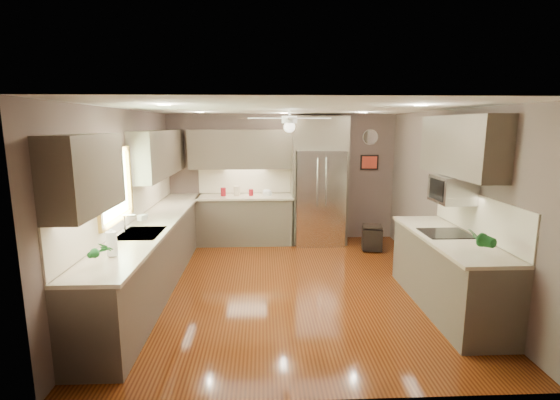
{
  "coord_description": "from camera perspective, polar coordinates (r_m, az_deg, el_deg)",
  "views": [
    {
      "loc": [
        -0.38,
        -5.54,
        2.29
      ],
      "look_at": [
        -0.12,
        0.6,
        1.15
      ],
      "focal_mm": 26.0,
      "sensor_mm": 36.0,
      "label": 1
    }
  ],
  "objects": [
    {
      "name": "ceiling_fan",
      "position": [
        5.85,
        1.33,
        10.96
      ],
      "size": [
        1.18,
        1.18,
        0.32
      ],
      "color": "white",
      "rests_on": "ceiling"
    },
    {
      "name": "wall_front",
      "position": [
        3.23,
        4.54,
        -8.23
      ],
      "size": [
        4.5,
        0.0,
        4.5
      ],
      "primitive_type": "plane",
      "rotation": [
        -1.57,
        0.0,
        0.0
      ],
      "color": "brown",
      "rests_on": "ground"
    },
    {
      "name": "microwave",
      "position": [
        5.6,
        23.09,
        1.38
      ],
      "size": [
        0.43,
        0.55,
        0.34
      ],
      "color": "silver",
      "rests_on": "wall_right"
    },
    {
      "name": "bowl",
      "position": [
        7.85,
        -1.82,
        0.8
      ],
      "size": [
        0.24,
        0.24,
        0.05
      ],
      "primitive_type": "imported",
      "rotation": [
        0.0,
        0.0,
        -0.35
      ],
      "color": "beige",
      "rests_on": "back_run"
    },
    {
      "name": "right_run",
      "position": [
        5.57,
        22.54,
        -9.2
      ],
      "size": [
        0.7,
        2.2,
        1.45
      ],
      "color": "#4D4438",
      "rests_on": "ground"
    },
    {
      "name": "wall_right",
      "position": [
        6.22,
        22.65,
        0.1
      ],
      "size": [
        0.0,
        5.0,
        5.0
      ],
      "primitive_type": "plane",
      "rotation": [
        1.57,
        0.0,
        -1.57
      ],
      "color": "brown",
      "rests_on": "ground"
    },
    {
      "name": "window",
      "position": [
        5.41,
        -22.29,
        1.9
      ],
      "size": [
        0.05,
        1.12,
        0.92
      ],
      "color": "#BFF2B2",
      "rests_on": "wall_left"
    },
    {
      "name": "potted_plant_left",
      "position": [
        4.3,
        -23.86,
        -6.54
      ],
      "size": [
        0.18,
        0.15,
        0.3
      ],
      "primitive_type": "imported",
      "rotation": [
        0.0,
        0.0,
        -0.3
      ],
      "color": "#195A21",
      "rests_on": "left_run"
    },
    {
      "name": "sink",
      "position": [
        5.45,
        -18.95,
        -4.74
      ],
      "size": [
        0.5,
        0.7,
        0.32
      ],
      "color": "silver",
      "rests_on": "left_run"
    },
    {
      "name": "soap_bottle",
      "position": [
        5.93,
        -18.79,
        -2.31
      ],
      "size": [
        0.1,
        0.11,
        0.17
      ],
      "primitive_type": "imported",
      "rotation": [
        0.0,
        0.0,
        -0.43
      ],
      "color": "white",
      "rests_on": "left_run"
    },
    {
      "name": "potted_plant_right",
      "position": [
        4.75,
        26.43,
        -4.91
      ],
      "size": [
        0.23,
        0.21,
        0.35
      ],
      "primitive_type": "imported",
      "rotation": [
        0.0,
        0.0,
        0.4
      ],
      "color": "#195A21",
      "rests_on": "right_run"
    },
    {
      "name": "paper_towel",
      "position": [
        4.55,
        -22.59,
        -5.68
      ],
      "size": [
        0.11,
        0.11,
        0.27
      ],
      "color": "white",
      "rests_on": "left_run"
    },
    {
      "name": "ceiling",
      "position": [
        5.55,
        1.54,
        12.71
      ],
      "size": [
        5.0,
        5.0,
        0.0
      ],
      "primitive_type": "plane",
      "rotation": [
        3.14,
        0.0,
        0.0
      ],
      "color": "white",
      "rests_on": "ground"
    },
    {
      "name": "recessed_lights",
      "position": [
        5.95,
        0.88,
        12.51
      ],
      "size": [
        2.84,
        3.14,
        0.01
      ],
      "color": "white",
      "rests_on": "ceiling"
    },
    {
      "name": "left_run",
      "position": [
        6.17,
        -17.23,
        -6.96
      ],
      "size": [
        0.65,
        4.7,
        1.45
      ],
      "color": "#4D4438",
      "rests_on": "ground"
    },
    {
      "name": "refrigerator",
      "position": [
        7.85,
        5.51,
        2.42
      ],
      "size": [
        1.06,
        0.75,
        2.45
      ],
      "color": "silver",
      "rests_on": "ground"
    },
    {
      "name": "wall_back",
      "position": [
        8.11,
        0.27,
        3.17
      ],
      "size": [
        4.5,
        0.0,
        4.5
      ],
      "primitive_type": "plane",
      "rotation": [
        1.57,
        0.0,
        0.0
      ],
      "color": "brown",
      "rests_on": "ground"
    },
    {
      "name": "framed_print",
      "position": [
        8.33,
        12.45,
        5.19
      ],
      "size": [
        0.36,
        0.03,
        0.3
      ],
      "color": "black",
      "rests_on": "wall_back"
    },
    {
      "name": "wall_left",
      "position": [
        5.93,
        -20.75,
        -0.24
      ],
      "size": [
        0.0,
        5.0,
        5.0
      ],
      "primitive_type": "plane",
      "rotation": [
        1.57,
        0.0,
        1.57
      ],
      "color": "brown",
      "rests_on": "ground"
    },
    {
      "name": "wall_clock",
      "position": [
        8.3,
        12.58,
        8.63
      ],
      "size": [
        0.3,
        0.03,
        0.3
      ],
      "color": "white",
      "rests_on": "wall_back"
    },
    {
      "name": "back_run",
      "position": [
        7.95,
        -4.86,
        -2.62
      ],
      "size": [
        1.85,
        0.65,
        1.45
      ],
      "color": "#4D4438",
      "rests_on": "ground"
    },
    {
      "name": "canister_a",
      "position": [
        7.86,
        -7.98,
        1.14
      ],
      "size": [
        0.12,
        0.12,
        0.16
      ],
      "primitive_type": "cylinder",
      "rotation": [
        0.0,
        0.0,
        0.18
      ],
      "color": "maroon",
      "rests_on": "back_run"
    },
    {
      "name": "canister_c",
      "position": [
        7.84,
        -6.1,
        1.23
      ],
      "size": [
        0.13,
        0.13,
        0.2
      ],
      "primitive_type": "cylinder",
      "rotation": [
        0.0,
        0.0,
        0.09
      ],
      "color": "beige",
      "rests_on": "back_run"
    },
    {
      "name": "floor",
      "position": [
        6.0,
        1.42,
        -11.89
      ],
      "size": [
        5.0,
        5.0,
        0.0
      ],
      "primitive_type": "plane",
      "color": "#441A09",
      "rests_on": "ground"
    },
    {
      "name": "stool",
      "position": [
        7.68,
        12.8,
        -5.22
      ],
      "size": [
        0.41,
        0.41,
        0.45
      ],
      "color": "black",
      "rests_on": "ground"
    },
    {
      "name": "canister_d",
      "position": [
        7.84,
        -4.1,
        1.04
      ],
      "size": [
        0.11,
        0.11,
        0.13
      ],
      "primitive_type": "cylinder",
      "rotation": [
        0.0,
        0.0,
        -0.26
      ],
      "color": "maroon",
      "rests_on": "back_run"
    },
    {
      "name": "uppers",
      "position": [
        6.27,
        -5.76,
        6.67
      ],
      "size": [
        4.5,
        4.7,
        0.95
      ],
      "color": "#4D4438",
      "rests_on": "wall_left"
    }
  ]
}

